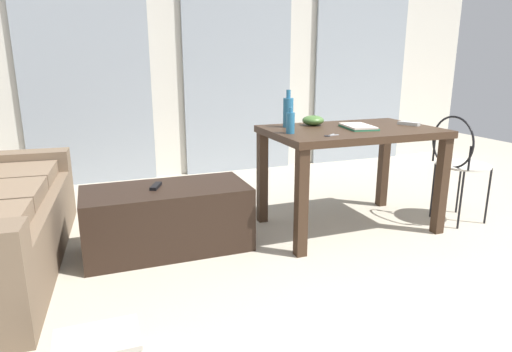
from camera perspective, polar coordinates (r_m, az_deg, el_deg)
The scene contains 13 objects.
ground_plane at distance 3.22m, azimuth 10.40°, elevation -7.96°, with size 8.94×8.94×0.00m, color #B2A893.
wall_back at distance 5.04m, azimuth -2.60°, elevation 15.51°, with size 6.16×0.10×2.59m, color silver.
curtains at distance 4.96m, azimuth -2.26°, elevation 13.36°, with size 4.38×0.03×2.22m.
coffee_table at distance 2.99m, azimuth -11.45°, elevation -5.41°, with size 1.07×0.51×0.43m.
craft_table at distance 3.28m, azimuth 12.21°, elevation 4.19°, with size 1.22×0.78×0.76m.
wire_chair at distance 3.68m, azimuth 24.74°, elevation 2.27°, with size 0.40×0.40×0.84m.
bottle_near at distance 2.95m, azimuth 4.49°, elevation 6.95°, with size 0.06×0.06×0.17m.
bottle_far at distance 3.23m, azimuth 4.20°, elevation 8.31°, with size 0.07×0.07×0.27m.
bowl at distance 3.35m, azimuth 7.42°, elevation 7.18°, with size 0.16×0.16×0.07m, color #477033.
book_stack at distance 3.25m, azimuth 13.12°, elevation 6.26°, with size 0.23×0.32×0.03m.
tv_remote_on_table at distance 3.53m, azimuth 19.23°, elevation 6.46°, with size 0.05×0.16×0.02m, color #B7B7B2.
scissors at distance 2.89m, azimuth 9.54°, elevation 5.21°, with size 0.11×0.08×0.00m.
tv_remote_primary at distance 2.94m, azimuth -12.88°, elevation -1.29°, with size 0.04×0.15×0.02m, color black.
Camera 1 is at (-1.57, -1.07, 1.23)m, focal length 30.79 mm.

